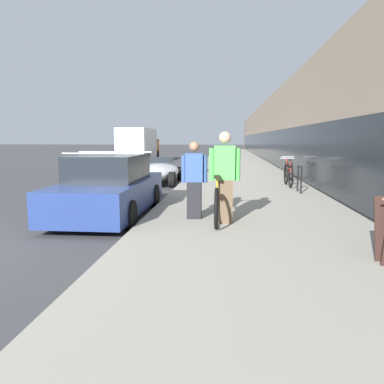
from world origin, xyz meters
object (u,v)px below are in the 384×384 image
(bike_rack_hoop, at_px, (300,176))
(person_rider, at_px, (224,177))
(moving_truck, at_px, (139,145))
(tandem_bicycle, at_px, (217,200))
(person_bystander, at_px, (194,180))
(parked_sedan_curbside, at_px, (110,188))
(cruiser_bike_nearest, at_px, (288,175))
(cruiser_bike_middle, at_px, (289,170))
(vintage_roadster_curbside, at_px, (157,172))

(bike_rack_hoop, bearing_deg, person_rider, -117.33)
(moving_truck, bearing_deg, tandem_bicycle, -72.75)
(person_bystander, distance_m, moving_truck, 23.48)
(parked_sedan_curbside, bearing_deg, person_bystander, -22.30)
(person_rider, height_order, parked_sedan_curbside, person_rider)
(moving_truck, bearing_deg, person_bystander, -73.86)
(person_bystander, bearing_deg, cruiser_bike_nearest, 63.39)
(person_bystander, xyz_separation_m, bike_rack_hoop, (2.95, 4.12, -0.30))
(person_rider, distance_m, bike_rack_hoop, 5.06)
(cruiser_bike_middle, bearing_deg, person_bystander, -112.06)
(tandem_bicycle, distance_m, bike_rack_hoop, 4.85)
(person_bystander, xyz_separation_m, moving_truck, (-6.53, 22.55, 0.37))
(cruiser_bike_nearest, bearing_deg, person_rider, -110.16)
(parked_sedan_curbside, bearing_deg, cruiser_bike_middle, 53.20)
(bike_rack_hoop, bearing_deg, vintage_roadster_curbside, 147.50)
(cruiser_bike_middle, relative_size, parked_sedan_curbside, 0.40)
(parked_sedan_curbside, height_order, vintage_roadster_curbside, parked_sedan_curbside)
(vintage_roadster_curbside, bearing_deg, cruiser_bike_nearest, -18.52)
(person_rider, distance_m, vintage_roadster_curbside, 8.28)
(person_rider, relative_size, bike_rack_hoop, 2.15)
(tandem_bicycle, xyz_separation_m, vintage_roadster_curbside, (-2.69, 7.45, -0.11))
(tandem_bicycle, xyz_separation_m, cruiser_bike_nearest, (2.37, 5.76, -0.00))
(person_bystander, xyz_separation_m, vintage_roadster_curbside, (-2.19, 7.40, -0.51))
(person_bystander, xyz_separation_m, cruiser_bike_nearest, (2.86, 5.71, -0.40))
(bike_rack_hoop, distance_m, cruiser_bike_nearest, 1.59)
(bike_rack_hoop, height_order, moving_truck, moving_truck)
(person_rider, relative_size, vintage_roadster_curbside, 0.42)
(cruiser_bike_middle, bearing_deg, person_rider, -107.34)
(tandem_bicycle, xyz_separation_m, person_rider, (0.14, -0.30, 0.50))
(cruiser_bike_nearest, bearing_deg, person_bystander, -116.61)
(cruiser_bike_nearest, bearing_deg, cruiser_bike_middle, 80.49)
(bike_rack_hoop, xyz_separation_m, vintage_roadster_curbside, (-5.14, 3.28, -0.21))
(cruiser_bike_middle, distance_m, moving_truck, 17.54)
(parked_sedan_curbside, relative_size, vintage_roadster_curbside, 1.01)
(cruiser_bike_nearest, xyz_separation_m, moving_truck, (-9.38, 16.85, 0.78))
(person_bystander, height_order, cruiser_bike_middle, person_bystander)
(parked_sedan_curbside, bearing_deg, bike_rack_hoop, 32.87)
(cruiser_bike_nearest, relative_size, vintage_roadster_curbside, 0.42)
(tandem_bicycle, relative_size, cruiser_bike_middle, 1.42)
(bike_rack_hoop, relative_size, parked_sedan_curbside, 0.19)
(bike_rack_hoop, bearing_deg, person_bystander, -125.57)
(bike_rack_hoop, distance_m, vintage_roadster_curbside, 6.10)
(cruiser_bike_nearest, bearing_deg, vintage_roadster_curbside, 161.48)
(bike_rack_hoop, bearing_deg, moving_truck, 117.21)
(cruiser_bike_middle, relative_size, moving_truck, 0.26)
(cruiser_bike_middle, xyz_separation_m, moving_truck, (-9.77, 14.55, 0.80))
(tandem_bicycle, xyz_separation_m, person_bystander, (-0.49, 0.05, 0.40))
(person_bystander, distance_m, cruiser_bike_nearest, 6.39)
(person_bystander, relative_size, parked_sedan_curbside, 0.37)
(bike_rack_hoop, bearing_deg, cruiser_bike_middle, 85.64)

